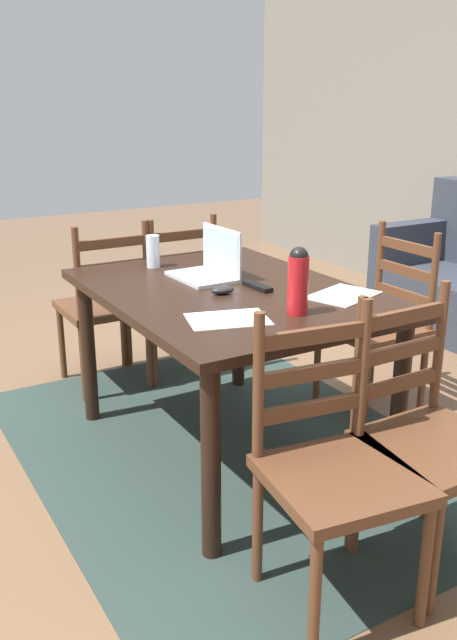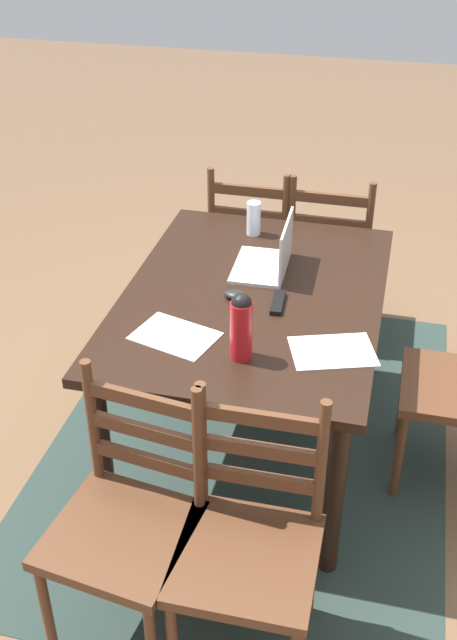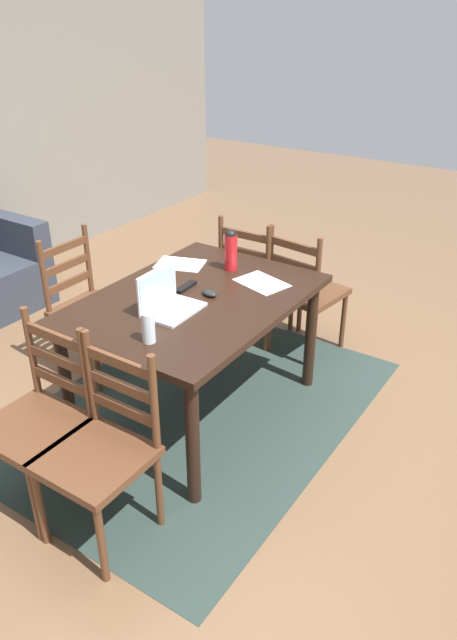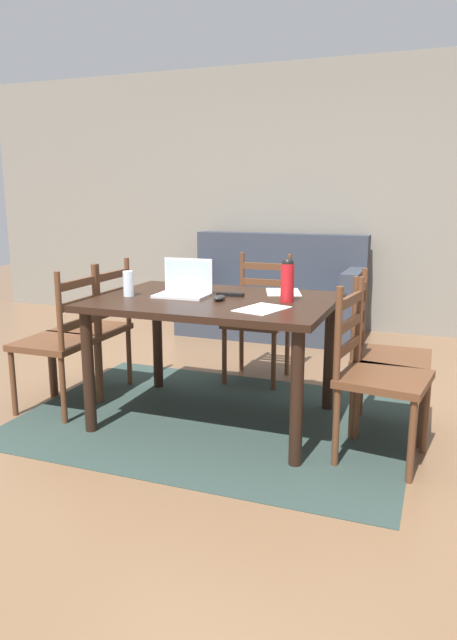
# 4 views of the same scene
# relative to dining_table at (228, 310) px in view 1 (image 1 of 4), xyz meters

# --- Properties ---
(ground_plane) EXTENTS (14.00, 14.00, 0.00)m
(ground_plane) POSITION_rel_dining_table_xyz_m (0.00, 0.00, -0.68)
(ground_plane) COLOR brown
(area_rug) EXTENTS (2.38, 1.74, 0.01)m
(area_rug) POSITION_rel_dining_table_xyz_m (0.00, 0.00, -0.68)
(area_rug) COLOR #283833
(area_rug) RESTS_ON ground
(dining_table) EXTENTS (1.42, 1.03, 0.78)m
(dining_table) POSITION_rel_dining_table_xyz_m (0.00, 0.00, 0.00)
(dining_table) COLOR black
(dining_table) RESTS_ON ground
(chair_left_far) EXTENTS (0.44, 0.44, 0.95)m
(chair_left_far) POSITION_rel_dining_table_xyz_m (-1.00, 0.21, -0.22)
(chair_left_far) COLOR #56331E
(chair_left_far) RESTS_ON ground
(chair_right_near) EXTENTS (0.50, 0.50, 0.95)m
(chair_right_near) POSITION_rel_dining_table_xyz_m (1.00, -0.20, -0.22)
(chair_right_near) COLOR #56331E
(chair_right_near) RESTS_ON ground
(chair_far_head) EXTENTS (0.44, 0.44, 0.95)m
(chair_far_head) POSITION_rel_dining_table_xyz_m (0.00, 0.89, -0.22)
(chair_far_head) COLOR #56331E
(chair_far_head) RESTS_ON ground
(chair_right_far) EXTENTS (0.45, 0.45, 0.95)m
(chair_right_far) POSITION_rel_dining_table_xyz_m (1.00, 0.21, -0.22)
(chair_right_far) COLOR #56331E
(chair_right_far) RESTS_ON ground
(chair_left_near) EXTENTS (0.44, 0.44, 0.95)m
(chair_left_near) POSITION_rel_dining_table_xyz_m (-1.00, -0.21, -0.22)
(chair_left_near) COLOR #56331E
(chair_left_near) RESTS_ON ground
(laptop) EXTENTS (0.33, 0.23, 0.23)m
(laptop) POSITION_rel_dining_table_xyz_m (-0.21, 0.03, 0.15)
(laptop) COLOR silver
(laptop) RESTS_ON dining_table
(water_bottle) EXTENTS (0.08, 0.08, 0.26)m
(water_bottle) POSITION_rel_dining_table_xyz_m (0.44, 0.05, 0.23)
(water_bottle) COLOR red
(water_bottle) RESTS_ON dining_table
(drinking_glass) EXTENTS (0.06, 0.06, 0.16)m
(drinking_glass) POSITION_rel_dining_table_xyz_m (-0.53, -0.11, 0.17)
(drinking_glass) COLOR silver
(drinking_glass) RESTS_ON dining_table
(computer_mouse) EXTENTS (0.08, 0.11, 0.03)m
(computer_mouse) POSITION_rel_dining_table_xyz_m (0.06, -0.06, 0.11)
(computer_mouse) COLOR black
(computer_mouse) RESTS_ON dining_table
(tv_remote) EXTENTS (0.17, 0.05, 0.02)m
(tv_remote) POSITION_rel_dining_table_xyz_m (0.06, 0.11, 0.11)
(tv_remote) COLOR black
(tv_remote) RESTS_ON dining_table
(paper_stack_left) EXTENTS (0.30, 0.35, 0.00)m
(paper_stack_left) POSITION_rel_dining_table_xyz_m (0.33, 0.36, 0.10)
(paper_stack_left) COLOR white
(paper_stack_left) RESTS_ON dining_table
(paper_stack_right) EXTENTS (0.28, 0.34, 0.00)m
(paper_stack_right) POSITION_rel_dining_table_xyz_m (0.37, -0.22, 0.10)
(paper_stack_right) COLOR white
(paper_stack_right) RESTS_ON dining_table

